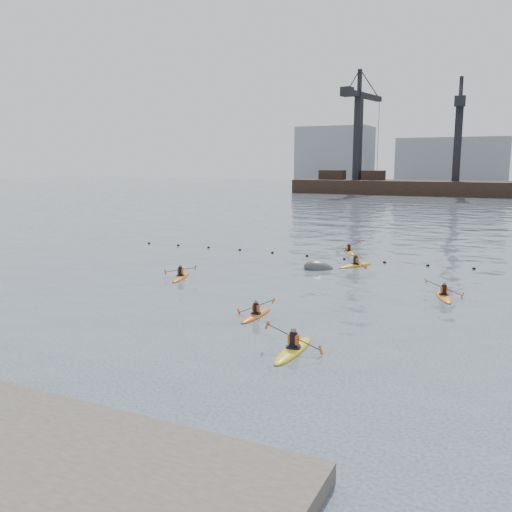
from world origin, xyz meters
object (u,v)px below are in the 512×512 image
object	(u,v)px
kayaker_3	(356,265)
kayaker_4	(444,296)
kayaker_5	(349,252)
kayaker_0	(256,315)
kayaker_2	(180,276)
mooring_buoy	(319,269)
kayaker_1	(293,349)

from	to	relation	value
kayaker_3	kayaker_4	bearing A→B (deg)	-17.47
kayaker_4	kayaker_5	distance (m)	14.84
kayaker_0	kayaker_2	world-z (taller)	kayaker_0
kayaker_2	kayaker_3	bearing A→B (deg)	27.04
kayaker_3	mooring_buoy	world-z (taller)	kayaker_3
kayaker_3	mooring_buoy	distance (m)	2.82
kayaker_1	kayaker_4	size ratio (longest dim) A/B	1.12
kayaker_1	kayaker_4	bearing A→B (deg)	69.72
kayaker_4	kayaker_0	bearing A→B (deg)	28.10
kayaker_5	kayaker_4	bearing A→B (deg)	-82.27
kayaker_1	kayaker_3	bearing A→B (deg)	97.68
kayaker_2	kayaker_5	distance (m)	15.55
kayaker_1	kayaker_5	bearing A→B (deg)	100.75
mooring_buoy	kayaker_0	bearing A→B (deg)	-84.82
kayaker_5	mooring_buoy	size ratio (longest dim) A/B	1.32
kayaker_0	kayaker_1	world-z (taller)	kayaker_1
kayaker_4	mooring_buoy	size ratio (longest dim) A/B	1.44
kayaker_0	mooring_buoy	xyz separation A→B (m)	(-1.11, 12.29, -0.09)
kayaker_2	kayaker_4	size ratio (longest dim) A/B	1.01
kayaker_1	mooring_buoy	distance (m)	16.63
kayaker_5	mooring_buoy	distance (m)	7.40
kayaker_3	mooring_buoy	bearing A→B (deg)	-107.69
kayaker_4	kayaker_2	bearing A→B (deg)	-10.26
kayaker_4	kayaker_5	world-z (taller)	kayaker_5
kayaker_5	kayaker_1	bearing A→B (deg)	-107.15
kayaker_1	mooring_buoy	bearing A→B (deg)	105.47
kayaker_1	mooring_buoy	xyz separation A→B (m)	(-4.49, 16.01, -0.11)
kayaker_5	kayaker_3	bearing A→B (deg)	-97.43
kayaker_2	kayaker_0	bearing A→B (deg)	-52.48
kayaker_5	mooring_buoy	xyz separation A→B (m)	(0.04, -7.39, -0.09)
kayaker_5	mooring_buoy	world-z (taller)	kayaker_5
mooring_buoy	kayaker_3	bearing A→B (deg)	44.87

